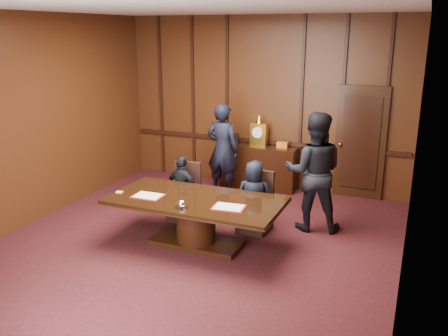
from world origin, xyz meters
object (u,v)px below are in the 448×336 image
at_px(witness_left, 223,150).
at_px(conference_table, 196,214).
at_px(signatory_left, 182,189).
at_px(witness_right, 314,172).
at_px(sideboard, 258,165).
at_px(signatory_right, 254,197).

bearing_deg(witness_left, conference_table, 106.88).
xyz_separation_m(signatory_left, witness_left, (0.09, 1.54, 0.35)).
relative_size(signatory_left, witness_right, 0.58).
xyz_separation_m(sideboard, witness_right, (1.52, -1.69, 0.50)).
height_order(conference_table, signatory_right, signatory_right).
bearing_deg(sideboard, witness_right, -48.04).
distance_m(conference_table, witness_left, 2.44).
bearing_deg(witness_left, witness_right, 157.30).
xyz_separation_m(conference_table, signatory_left, (-0.65, 0.80, 0.06)).
bearing_deg(signatory_left, signatory_right, -169.46).
xyz_separation_m(witness_left, witness_right, (2.04, -1.01, 0.06)).
bearing_deg(witness_right, signatory_right, 20.12).
height_order(conference_table, witness_right, witness_right).
bearing_deg(conference_table, witness_left, 103.34).
bearing_deg(witness_left, signatory_right, 131.56).
bearing_deg(signatory_right, witness_left, -65.18).
xyz_separation_m(sideboard, signatory_left, (-0.61, -2.23, 0.09)).
bearing_deg(signatory_left, witness_right, -155.36).
distance_m(sideboard, witness_right, 2.33).
bearing_deg(sideboard, conference_table, -89.32).
xyz_separation_m(signatory_right, witness_left, (-1.21, 1.54, 0.32)).
xyz_separation_m(conference_table, signatory_right, (0.65, 0.80, 0.10)).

